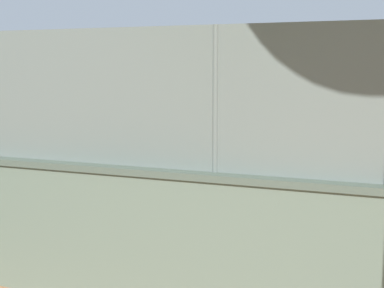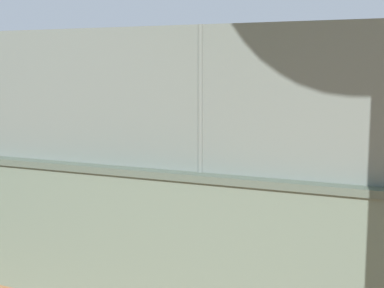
% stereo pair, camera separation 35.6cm
% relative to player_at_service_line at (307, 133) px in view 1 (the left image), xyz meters
% --- Properties ---
extents(ground_plane, '(260.00, 260.00, 0.00)m').
position_rel_player_at_service_line_xyz_m(ground_plane, '(5.98, -2.38, -1.02)').
color(ground_plane, '#A36B42').
extents(player_at_service_line, '(1.04, 0.91, 1.72)m').
position_rel_player_at_service_line_xyz_m(player_at_service_line, '(0.00, 0.00, 0.00)').
color(player_at_service_line, '#591919').
rests_on(player_at_service_line, ground_plane).
extents(player_crossing_court, '(0.69, 1.19, 1.50)m').
position_rel_player_at_service_line_xyz_m(player_crossing_court, '(0.52, 4.64, -0.15)').
color(player_crossing_court, '#B2B2B2').
rests_on(player_crossing_court, ground_plane).
extents(sports_ball, '(0.08, 0.08, 0.08)m').
position_rel_player_at_service_line_xyz_m(sports_ball, '(-1.18, 2.12, 0.04)').
color(sports_ball, orange).
extents(courtside_bench, '(1.60, 0.39, 0.87)m').
position_rel_player_at_service_line_xyz_m(courtside_bench, '(-1.53, 8.67, -0.56)').
color(courtside_bench, gray).
rests_on(courtside_bench, ground_plane).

